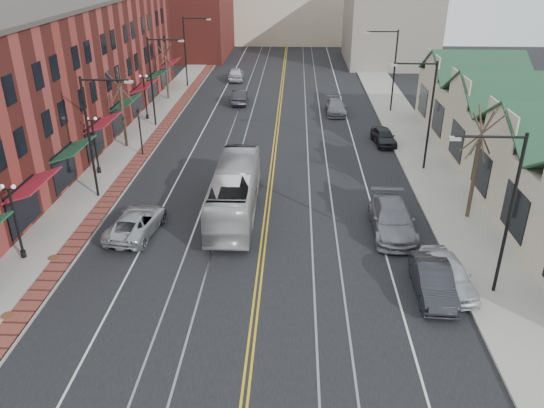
# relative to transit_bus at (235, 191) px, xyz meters

# --- Properties ---
(ground) EXTENTS (160.00, 160.00, 0.00)m
(ground) POSITION_rel_transit_bus_xyz_m (2.00, -14.11, -1.51)
(ground) COLOR black
(ground) RESTS_ON ground
(sidewalk_left) EXTENTS (4.00, 120.00, 0.15)m
(sidewalk_left) POSITION_rel_transit_bus_xyz_m (-10.00, 5.89, -1.44)
(sidewalk_left) COLOR gray
(sidewalk_left) RESTS_ON ground
(sidewalk_right) EXTENTS (4.00, 120.00, 0.15)m
(sidewalk_right) POSITION_rel_transit_bus_xyz_m (14.00, 5.89, -1.44)
(sidewalk_right) COLOR gray
(sidewalk_right) RESTS_ON ground
(building_left) EXTENTS (10.00, 50.00, 11.00)m
(building_left) POSITION_rel_transit_bus_xyz_m (-17.00, 12.89, 3.99)
(building_left) COLOR maroon
(building_left) RESTS_ON ground
(building_right) EXTENTS (8.00, 36.00, 4.60)m
(building_right) POSITION_rel_transit_bus_xyz_m (20.00, 5.89, 0.79)
(building_right) COLOR tan
(building_right) RESTS_ON ground
(backdrop_left) EXTENTS (14.00, 18.00, 14.00)m
(backdrop_left) POSITION_rel_transit_bus_xyz_m (-14.00, 55.89, 5.49)
(backdrop_left) COLOR maroon
(backdrop_left) RESTS_ON ground
(backdrop_mid) EXTENTS (22.00, 14.00, 9.00)m
(backdrop_mid) POSITION_rel_transit_bus_xyz_m (2.00, 70.89, 2.99)
(backdrop_mid) COLOR tan
(backdrop_mid) RESTS_ON ground
(backdrop_right) EXTENTS (12.00, 16.00, 11.00)m
(backdrop_right) POSITION_rel_transit_bus_xyz_m (17.00, 50.89, 3.99)
(backdrop_right) COLOR slate
(backdrop_right) RESTS_ON ground
(streetlight_l_1) EXTENTS (3.33, 0.25, 8.00)m
(streetlight_l_1) POSITION_rel_transit_bus_xyz_m (-9.05, 1.89, 3.51)
(streetlight_l_1) COLOR black
(streetlight_l_1) RESTS_ON sidewalk_left
(streetlight_l_2) EXTENTS (3.33, 0.25, 8.00)m
(streetlight_l_2) POSITION_rel_transit_bus_xyz_m (-9.05, 17.89, 3.51)
(streetlight_l_2) COLOR black
(streetlight_l_2) RESTS_ON sidewalk_left
(streetlight_l_3) EXTENTS (3.33, 0.25, 8.00)m
(streetlight_l_3) POSITION_rel_transit_bus_xyz_m (-9.05, 33.89, 3.51)
(streetlight_l_3) COLOR black
(streetlight_l_3) RESTS_ON sidewalk_left
(streetlight_r_0) EXTENTS (3.33, 0.25, 8.00)m
(streetlight_r_0) POSITION_rel_transit_bus_xyz_m (13.05, -8.11, 3.51)
(streetlight_r_0) COLOR black
(streetlight_r_0) RESTS_ON sidewalk_right
(streetlight_r_1) EXTENTS (3.33, 0.25, 8.00)m
(streetlight_r_1) POSITION_rel_transit_bus_xyz_m (13.05, 7.89, 3.51)
(streetlight_r_1) COLOR black
(streetlight_r_1) RESTS_ON sidewalk_right
(streetlight_r_2) EXTENTS (3.33, 0.25, 8.00)m
(streetlight_r_2) POSITION_rel_transit_bus_xyz_m (13.05, 23.89, 3.51)
(streetlight_r_2) COLOR black
(streetlight_r_2) RESTS_ON sidewalk_right
(lamppost_l_1) EXTENTS (0.84, 0.28, 4.27)m
(lamppost_l_1) POSITION_rel_transit_bus_xyz_m (-10.80, -6.11, 0.69)
(lamppost_l_1) COLOR black
(lamppost_l_1) RESTS_ON sidewalk_left
(lamppost_l_2) EXTENTS (0.84, 0.28, 4.27)m
(lamppost_l_2) POSITION_rel_transit_bus_xyz_m (-10.80, 5.89, 0.69)
(lamppost_l_2) COLOR black
(lamppost_l_2) RESTS_ON sidewalk_left
(lamppost_l_3) EXTENTS (0.84, 0.28, 4.27)m
(lamppost_l_3) POSITION_rel_transit_bus_xyz_m (-10.80, 19.89, 0.69)
(lamppost_l_3) COLOR black
(lamppost_l_3) RESTS_ON sidewalk_left
(tree_left_near) EXTENTS (1.78, 1.37, 6.48)m
(tree_left_near) POSITION_rel_transit_bus_xyz_m (-10.50, 11.89, 2.00)
(tree_left_near) COLOR #382B21
(tree_left_near) RESTS_ON sidewalk_left
(tree_left_far) EXTENTS (1.66, 1.28, 6.02)m
(tree_left_far) POSITION_rel_transit_bus_xyz_m (-10.50, 27.89, 1.76)
(tree_left_far) COLOR #382B21
(tree_left_far) RESTS_ON sidewalk_left
(tree_right_mid) EXTENTS (1.90, 1.46, 6.93)m
(tree_right_mid) POSITION_rel_transit_bus_xyz_m (14.50, -0.11, 2.24)
(tree_right_mid) COLOR #382B21
(tree_right_mid) RESTS_ON sidewalk_right
(manhole_mid) EXTENTS (0.60, 0.60, 0.02)m
(manhole_mid) POSITION_rel_transit_bus_xyz_m (-9.20, -11.11, -1.35)
(manhole_mid) COLOR #592D19
(manhole_mid) RESTS_ON sidewalk_left
(manhole_far) EXTENTS (0.60, 0.60, 0.02)m
(manhole_far) POSITION_rel_transit_bus_xyz_m (-9.20, -6.11, -1.35)
(manhole_far) COLOR #592D19
(manhole_far) RESTS_ON sidewalk_left
(traffic_signal) EXTENTS (0.18, 0.15, 3.80)m
(traffic_signal) POSITION_rel_transit_bus_xyz_m (-8.60, 9.89, 0.84)
(traffic_signal) COLOR black
(traffic_signal) RESTS_ON sidewalk_left
(transit_bus) EXTENTS (2.65, 10.87, 3.02)m
(transit_bus) POSITION_rel_transit_bus_xyz_m (0.00, 0.00, 0.00)
(transit_bus) COLOR #B6B5B8
(transit_bus) RESTS_ON ground
(parked_suv) EXTENTS (2.96, 5.43, 1.45)m
(parked_suv) POSITION_rel_transit_bus_xyz_m (-5.50, -2.92, -0.79)
(parked_suv) COLOR #A8ACB0
(parked_suv) RESTS_ON ground
(parked_car_a) EXTENTS (2.36, 4.77, 1.56)m
(parked_car_a) POSITION_rel_transit_bus_xyz_m (11.30, -7.72, -0.73)
(parked_car_a) COLOR silver
(parked_car_a) RESTS_ON ground
(parked_car_b) EXTENTS (1.71, 4.65, 1.52)m
(parked_car_b) POSITION_rel_transit_bus_xyz_m (10.46, -8.36, -0.75)
(parked_car_b) COLOR #222227
(parked_car_b) RESTS_ON ground
(parked_car_c) EXTENTS (2.51, 5.95, 1.71)m
(parked_car_c) POSITION_rel_transit_bus_xyz_m (9.50, -2.10, -0.65)
(parked_car_c) COLOR slate
(parked_car_c) RESTS_ON ground
(parked_car_d) EXTENTS (2.06, 4.21, 1.38)m
(parked_car_d) POSITION_rel_transit_bus_xyz_m (11.30, 13.75, -0.82)
(parked_car_d) COLOR black
(parked_car_d) RESTS_ON ground
(distant_car_left) EXTENTS (1.78, 4.56, 1.48)m
(distant_car_left) POSITION_rel_transit_bus_xyz_m (-2.36, 26.47, -0.77)
(distant_car_left) COLOR #232228
(distant_car_left) RESTS_ON ground
(distant_car_right) EXTENTS (2.00, 4.78, 1.38)m
(distant_car_right) POSITION_rel_transit_bus_xyz_m (7.77, 23.05, -0.82)
(distant_car_right) COLOR slate
(distant_car_right) RESTS_ON ground
(distant_car_far) EXTENTS (2.17, 4.86, 1.62)m
(distant_car_far) POSITION_rel_transit_bus_xyz_m (-3.99, 37.79, -0.70)
(distant_car_far) COLOR silver
(distant_car_far) RESTS_ON ground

